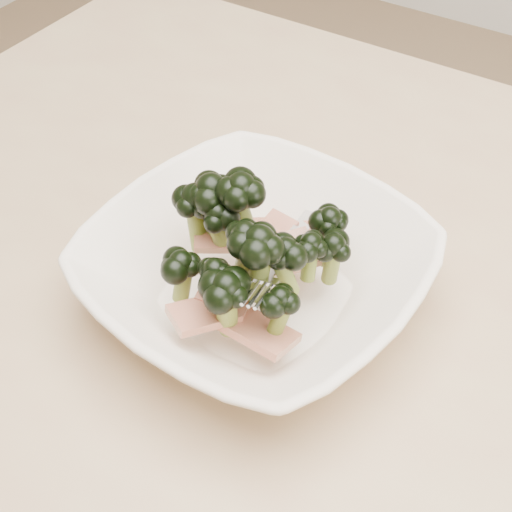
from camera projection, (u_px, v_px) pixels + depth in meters
name	position (u px, v px, depth m)	size (l,w,h in m)	color
dining_table	(388.00, 398.00, 0.64)	(1.20, 0.80, 0.75)	tan
broccoli_dish	(255.00, 267.00, 0.57)	(0.29, 0.29, 0.12)	#F3E2CD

